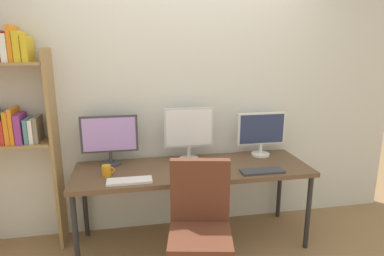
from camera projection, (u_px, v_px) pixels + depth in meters
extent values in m
cube|color=silver|center=(185.00, 98.00, 3.20)|extent=(4.48, 0.10, 2.60)
cube|color=brown|center=(193.00, 169.00, 2.94)|extent=(2.08, 0.68, 0.04)
cylinder|color=#262628|center=(76.00, 236.00, 2.57)|extent=(0.04, 0.04, 0.70)
cylinder|color=#262628|center=(308.00, 212.00, 2.93)|extent=(0.04, 0.04, 0.70)
cylinder|color=#262628|center=(85.00, 202.00, 3.12)|extent=(0.04, 0.04, 0.70)
cylinder|color=#262628|center=(279.00, 186.00, 3.48)|extent=(0.04, 0.04, 0.70)
cube|color=#9E7A4C|center=(56.00, 151.00, 2.90)|extent=(0.03, 0.28, 1.78)
cube|color=#9E7A4C|center=(5.00, 144.00, 2.81)|extent=(0.76, 0.28, 0.02)
cube|color=teal|center=(0.00, 128.00, 2.77)|extent=(0.03, 0.22, 0.26)
cube|color=red|center=(6.00, 131.00, 2.79)|extent=(0.03, 0.22, 0.20)
cube|color=orange|center=(10.00, 127.00, 2.78)|extent=(0.04, 0.22, 0.28)
cube|color=orange|center=(15.00, 125.00, 2.78)|extent=(0.03, 0.22, 0.30)
cube|color=#8C338C|center=(21.00, 128.00, 2.79)|extent=(0.05, 0.22, 0.25)
cube|color=teal|center=(29.00, 130.00, 2.82)|extent=(0.03, 0.22, 0.21)
cube|color=white|center=(34.00, 130.00, 2.83)|extent=(0.04, 0.22, 0.20)
cube|color=gray|center=(38.00, 129.00, 2.83)|extent=(0.03, 0.22, 0.22)
cube|color=red|center=(0.00, 46.00, 2.63)|extent=(0.05, 0.22, 0.24)
cube|color=white|center=(8.00, 48.00, 2.63)|extent=(0.05, 0.22, 0.22)
cube|color=orange|center=(13.00, 44.00, 2.64)|extent=(0.03, 0.22, 0.29)
cube|color=gold|center=(20.00, 47.00, 2.65)|extent=(0.05, 0.22, 0.24)
cube|color=gold|center=(28.00, 49.00, 2.67)|extent=(0.05, 0.22, 0.20)
cube|color=#592D1E|center=(200.00, 238.00, 2.32)|extent=(0.52, 0.52, 0.08)
cube|color=#592D1E|center=(200.00, 190.00, 2.44)|extent=(0.45, 0.16, 0.48)
cylinder|color=#38383D|center=(111.00, 164.00, 3.00)|extent=(0.18, 0.18, 0.02)
cylinder|color=#38383D|center=(111.00, 157.00, 2.99)|extent=(0.03, 0.03, 0.10)
cube|color=#38383D|center=(109.00, 134.00, 2.94)|extent=(0.50, 0.03, 0.33)
cube|color=#B28CE5|center=(109.00, 134.00, 2.92)|extent=(0.46, 0.01, 0.30)
cylinder|color=silver|center=(189.00, 159.00, 3.13)|extent=(0.18, 0.18, 0.02)
cylinder|color=silver|center=(189.00, 152.00, 3.12)|extent=(0.03, 0.03, 0.11)
cube|color=silver|center=(189.00, 128.00, 3.06)|extent=(0.47, 0.03, 0.37)
cube|color=white|center=(189.00, 128.00, 3.05)|extent=(0.43, 0.01, 0.33)
cylinder|color=silver|center=(260.00, 154.00, 3.26)|extent=(0.18, 0.18, 0.02)
cylinder|color=silver|center=(261.00, 149.00, 3.25)|extent=(0.03, 0.03, 0.09)
cube|color=silver|center=(261.00, 128.00, 3.20)|extent=(0.48, 0.03, 0.31)
cube|color=navy|center=(262.00, 129.00, 3.19)|extent=(0.44, 0.01, 0.28)
cube|color=silver|center=(129.00, 181.00, 2.61)|extent=(0.36, 0.13, 0.02)
cube|color=#38383D|center=(262.00, 171.00, 2.81)|extent=(0.37, 0.13, 0.02)
ellipsoid|color=silver|center=(196.00, 172.00, 2.78)|extent=(0.06, 0.10, 0.03)
ellipsoid|color=#38383D|center=(190.00, 174.00, 2.72)|extent=(0.06, 0.10, 0.03)
cylinder|color=orange|center=(106.00, 171.00, 2.73)|extent=(0.08, 0.08, 0.09)
torus|color=orange|center=(111.00, 170.00, 2.74)|extent=(0.06, 0.01, 0.06)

